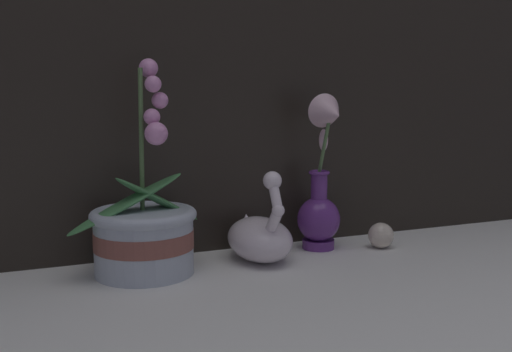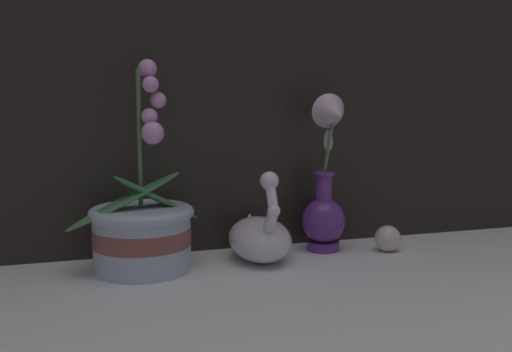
{
  "view_description": "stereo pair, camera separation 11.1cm",
  "coord_description": "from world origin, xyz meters",
  "px_view_note": "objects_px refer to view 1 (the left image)",
  "views": [
    {
      "loc": [
        -0.43,
        -0.92,
        0.32
      ],
      "look_at": [
        -0.01,
        0.1,
        0.16
      ],
      "focal_mm": 42.0,
      "sensor_mm": 36.0,
      "label": 1
    },
    {
      "loc": [
        -0.32,
        -0.96,
        0.32
      ],
      "look_at": [
        -0.01,
        0.1,
        0.16
      ],
      "focal_mm": 42.0,
      "sensor_mm": 36.0,
      "label": 2
    }
  ],
  "objects_px": {
    "orchid_potted_plant": "(144,232)",
    "swan_figurine": "(258,236)",
    "blue_vase": "(322,193)",
    "glass_sphere": "(381,235)"
  },
  "relations": [
    {
      "from": "orchid_potted_plant",
      "to": "swan_figurine",
      "type": "distance_m",
      "value": 0.22
    },
    {
      "from": "orchid_potted_plant",
      "to": "swan_figurine",
      "type": "bearing_deg",
      "value": 0.19
    },
    {
      "from": "blue_vase",
      "to": "glass_sphere",
      "type": "distance_m",
      "value": 0.15
    },
    {
      "from": "orchid_potted_plant",
      "to": "swan_figurine",
      "type": "height_order",
      "value": "orchid_potted_plant"
    },
    {
      "from": "orchid_potted_plant",
      "to": "glass_sphere",
      "type": "relative_size",
      "value": 7.1
    },
    {
      "from": "blue_vase",
      "to": "glass_sphere",
      "type": "xyz_separation_m",
      "value": [
        0.12,
        -0.04,
        -0.09
      ]
    },
    {
      "from": "glass_sphere",
      "to": "orchid_potted_plant",
      "type": "bearing_deg",
      "value": 178.56
    },
    {
      "from": "orchid_potted_plant",
      "to": "glass_sphere",
      "type": "bearing_deg",
      "value": -1.44
    },
    {
      "from": "blue_vase",
      "to": "glass_sphere",
      "type": "bearing_deg",
      "value": -16.92
    },
    {
      "from": "orchid_potted_plant",
      "to": "blue_vase",
      "type": "distance_m",
      "value": 0.37
    }
  ]
}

